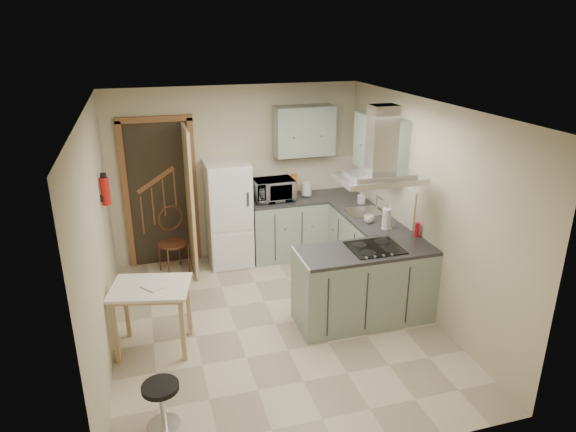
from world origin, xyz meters
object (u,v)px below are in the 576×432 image
object	(u,v)px
peninsula	(365,285)
microwave	(274,190)
fridge	(229,214)
stool	(162,405)
extractor_hood	(379,178)
drop_leaf_table	(153,318)
bentwood_chair	(173,244)

from	to	relation	value
peninsula	microwave	distance (m)	2.13
fridge	stool	xyz separation A→B (m)	(-1.14, -3.09, -0.54)
fridge	extractor_hood	xyz separation A→B (m)	(1.32, -1.98, 0.97)
extractor_hood	drop_leaf_table	bearing A→B (deg)	177.97
drop_leaf_table	peninsula	bearing A→B (deg)	10.96
extractor_hood	drop_leaf_table	world-z (taller)	extractor_hood
drop_leaf_table	bentwood_chair	xyz separation A→B (m)	(0.35, 1.80, 0.05)
fridge	drop_leaf_table	distance (m)	2.25
stool	microwave	distance (m)	3.65
microwave	bentwood_chair	bearing A→B (deg)	-179.00
bentwood_chair	microwave	bearing A→B (deg)	-17.70
peninsula	drop_leaf_table	world-z (taller)	peninsula
peninsula	bentwood_chair	size ratio (longest dim) A/B	1.82
fridge	stool	distance (m)	3.33
fridge	peninsula	xyz separation A→B (m)	(1.22, -1.98, -0.30)
fridge	drop_leaf_table	bearing A→B (deg)	-121.32
fridge	microwave	bearing A→B (deg)	-1.74
peninsula	microwave	xyz separation A→B (m)	(-0.57, 1.96, 0.60)
bentwood_chair	microwave	xyz separation A→B (m)	(1.46, 0.08, 0.63)
extractor_hood	drop_leaf_table	xyz separation A→B (m)	(-2.48, 0.09, -1.35)
drop_leaf_table	microwave	size ratio (longest dim) A/B	1.42
extractor_hood	drop_leaf_table	size ratio (longest dim) A/B	1.13
fridge	microwave	size ratio (longest dim) A/B	2.68
bentwood_chair	stool	distance (m)	3.02
peninsula	drop_leaf_table	bearing A→B (deg)	177.88
stool	bentwood_chair	bearing A→B (deg)	83.54
fridge	peninsula	size ratio (longest dim) A/B	0.97
drop_leaf_table	stool	distance (m)	1.20
peninsula	microwave	world-z (taller)	microwave
extractor_hood	peninsula	bearing A→B (deg)	180.00
extractor_hood	stool	world-z (taller)	extractor_hood
peninsula	bentwood_chair	distance (m)	2.77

